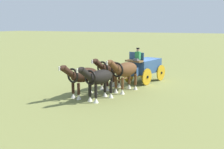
{
  "coord_description": "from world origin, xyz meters",
  "views": [
    {
      "loc": [
        20.45,
        5.98,
        4.49
      ],
      "look_at": [
        4.27,
        -0.99,
        1.2
      ],
      "focal_mm": 44.32,
      "sensor_mm": 36.0,
      "label": 1
    }
  ],
  "objects": [
    {
      "name": "draft_horse_lead_off",
      "position": [
        5.92,
        -2.23,
        1.3
      ],
      "size": [
        3.17,
        1.4,
        2.15
      ],
      "color": "#331E14",
      "rests_on": "ground"
    },
    {
      "name": "draft_horse_rear_near",
      "position": [
        3.72,
        -0.31,
        1.42
      ],
      "size": [
        3.15,
        1.46,
        2.3
      ],
      "color": "brown",
      "rests_on": "ground"
    },
    {
      "name": "draft_horse_rear_off",
      "position": [
        3.4,
        -1.56,
        1.38
      ],
      "size": [
        2.9,
        1.36,
        2.25
      ],
      "color": "#331E14",
      "rests_on": "ground"
    },
    {
      "name": "ground_plane",
      "position": [
        0.0,
        0.0,
        0.0
      ],
      "size": [
        220.0,
        220.0,
        0.0
      ],
      "primitive_type": "plane",
      "color": "olive"
    },
    {
      "name": "show_wagon",
      "position": [
        0.14,
        -0.03,
        1.18
      ],
      "size": [
        5.66,
        2.47,
        2.75
      ],
      "color": "#2D4C7A",
      "rests_on": "ground"
    },
    {
      "name": "draft_horse_lead_near",
      "position": [
        6.25,
        -0.97,
        1.31
      ],
      "size": [
        2.97,
        1.32,
        2.17
      ],
      "color": "black",
      "rests_on": "ground"
    }
  ]
}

